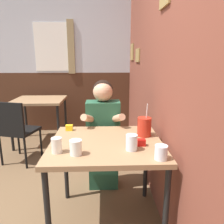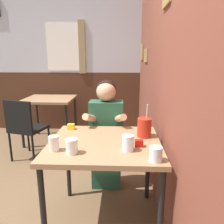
% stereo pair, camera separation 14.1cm
% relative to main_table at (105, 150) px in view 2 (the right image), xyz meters
% --- Properties ---
extents(brick_wall_right, '(0.08, 4.78, 2.70)m').
position_rel_main_table_xyz_m(brick_wall_right, '(0.50, 1.10, 0.70)').
color(brick_wall_right, brown).
rests_on(brick_wall_right, ground_plane).
extents(back_wall, '(5.27, 0.09, 2.70)m').
position_rel_main_table_xyz_m(back_wall, '(-0.68, 2.51, 0.70)').
color(back_wall, silver).
rests_on(back_wall, ground_plane).
extents(main_table, '(0.86, 0.78, 0.73)m').
position_rel_main_table_xyz_m(main_table, '(0.00, 0.00, 0.00)').
color(main_table, '#93704C').
rests_on(main_table, ground_plane).
extents(background_table, '(0.78, 0.71, 0.73)m').
position_rel_main_table_xyz_m(background_table, '(-1.04, 1.85, -0.01)').
color(background_table, '#93704C').
rests_on(background_table, ground_plane).
extents(chair_near_window, '(0.49, 0.49, 0.84)m').
position_rel_main_table_xyz_m(chair_near_window, '(-1.15, 1.12, -0.17)').
color(chair_near_window, black).
rests_on(chair_near_window, ground_plane).
extents(person_seated, '(0.42, 0.40, 1.15)m').
position_rel_main_table_xyz_m(person_seated, '(-0.03, 0.56, -0.06)').
color(person_seated, '#235138').
rests_on(person_seated, ground_plane).
extents(cocktail_pitcher, '(0.11, 0.11, 0.27)m').
position_rel_main_table_xyz_m(cocktail_pitcher, '(0.32, 0.12, 0.15)').
color(cocktail_pitcher, '#B22819').
rests_on(cocktail_pitcher, main_table).
extents(glass_near_pitcher, '(0.08, 0.08, 0.09)m').
position_rel_main_table_xyz_m(glass_near_pitcher, '(0.34, -0.32, 0.12)').
color(glass_near_pitcher, silver).
rests_on(glass_near_pitcher, main_table).
extents(glass_center, '(0.08, 0.08, 0.10)m').
position_rel_main_table_xyz_m(glass_center, '(-0.21, -0.23, 0.13)').
color(glass_center, silver).
rests_on(glass_center, main_table).
extents(glass_far_side, '(0.07, 0.07, 0.11)m').
position_rel_main_table_xyz_m(glass_far_side, '(-0.34, -0.19, 0.13)').
color(glass_far_side, silver).
rests_on(glass_far_side, main_table).
extents(glass_by_brick, '(0.08, 0.08, 0.11)m').
position_rel_main_table_xyz_m(glass_by_brick, '(0.17, -0.16, 0.13)').
color(glass_by_brick, silver).
rests_on(glass_by_brick, main_table).
extents(condiment_ketchup, '(0.06, 0.04, 0.05)m').
position_rel_main_table_xyz_m(condiment_ketchup, '(0.26, -0.09, 0.10)').
color(condiment_ketchup, '#B7140F').
rests_on(condiment_ketchup, main_table).
extents(condiment_mustard, '(0.06, 0.04, 0.05)m').
position_rel_main_table_xyz_m(condiment_mustard, '(-0.33, 0.28, 0.10)').
color(condiment_mustard, yellow).
rests_on(condiment_mustard, main_table).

